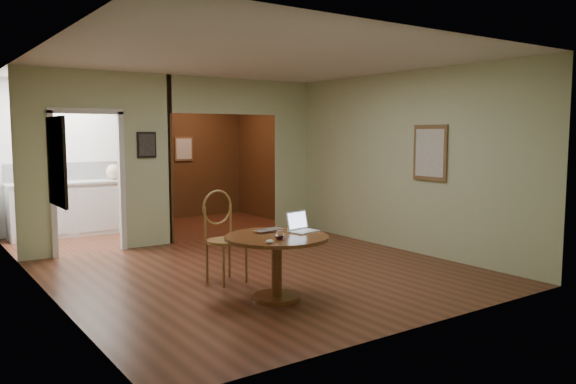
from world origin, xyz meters
TOP-DOWN VIEW (x-y plane):
  - floor at (0.00, 0.00)m, footprint 5.00×5.00m
  - room_shell at (-0.47, 3.10)m, footprint 5.20×7.50m
  - dining_table at (-0.52, -1.02)m, footprint 1.11×1.11m
  - chair at (-0.63, -0.03)m, footprint 0.53×0.53m
  - open_laptop at (-0.15, -0.96)m, footprint 0.34×0.32m
  - closed_laptop at (-0.45, -0.83)m, footprint 0.39×0.28m
  - mouse at (-0.81, -1.34)m, footprint 0.10×0.06m
  - wine_glass at (-0.62, -1.23)m, footprint 0.10×0.10m
  - pen at (-0.56, -1.23)m, footprint 0.12×0.11m
  - kitchen_cabinet at (-1.35, 4.20)m, footprint 2.06×0.60m
  - grocery_bag at (-0.59, 4.20)m, footprint 0.35×0.33m

SIDE VIEW (x-z plane):
  - floor at x=0.00m, z-range 0.00..0.00m
  - kitchen_cabinet at x=-1.35m, z-range 0.00..0.94m
  - dining_table at x=-0.52m, z-range 0.17..0.86m
  - chair at x=-0.63m, z-range 0.06..1.17m
  - pen at x=-0.56m, z-range 0.70..0.71m
  - closed_laptop at x=-0.45m, z-range 0.70..0.72m
  - mouse at x=-0.81m, z-range 0.70..0.74m
  - wine_glass at x=-0.62m, z-range 0.70..0.81m
  - open_laptop at x=-0.15m, z-range 0.65..0.87m
  - grocery_bag at x=-0.59m, z-range 0.94..1.22m
  - room_shell at x=-0.47m, z-range -1.21..3.79m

